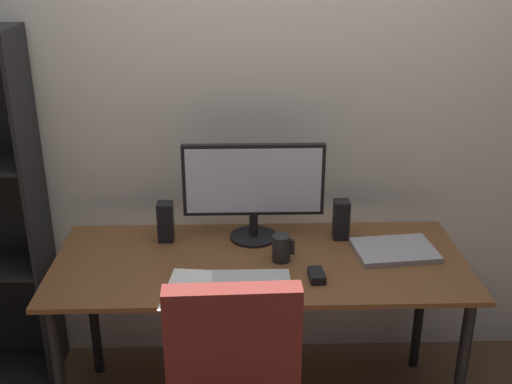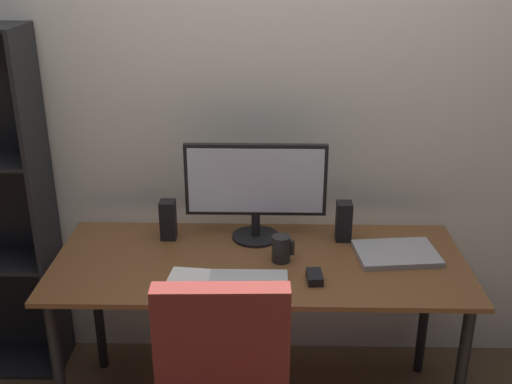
% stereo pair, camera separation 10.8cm
% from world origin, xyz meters
% --- Properties ---
extents(back_wall, '(6.40, 0.10, 2.60)m').
position_xyz_m(back_wall, '(0.00, 0.51, 1.30)').
color(back_wall, silver).
rests_on(back_wall, ground).
extents(desk, '(1.64, 0.67, 0.74)m').
position_xyz_m(desk, '(0.00, 0.00, 0.66)').
color(desk, brown).
rests_on(desk, ground).
extents(monitor, '(0.58, 0.20, 0.42)m').
position_xyz_m(monitor, '(-0.02, 0.20, 0.98)').
color(monitor, black).
rests_on(monitor, desk).
extents(keyboard, '(0.29, 0.11, 0.02)m').
position_xyz_m(keyboard, '(-0.04, -0.16, 0.75)').
color(keyboard, '#B7BABC').
rests_on(keyboard, desk).
extents(mouse, '(0.06, 0.10, 0.03)m').
position_xyz_m(mouse, '(0.21, -0.16, 0.76)').
color(mouse, black).
rests_on(mouse, desk).
extents(coffee_mug, '(0.09, 0.07, 0.11)m').
position_xyz_m(coffee_mug, '(0.09, -0.01, 0.79)').
color(coffee_mug, black).
rests_on(coffee_mug, desk).
extents(laptop, '(0.34, 0.26, 0.02)m').
position_xyz_m(laptop, '(0.55, 0.05, 0.75)').
color(laptop, '#99999E').
rests_on(laptop, desk).
extents(speaker_left, '(0.06, 0.07, 0.17)m').
position_xyz_m(speaker_left, '(-0.39, 0.19, 0.82)').
color(speaker_left, black).
rests_on(speaker_left, desk).
extents(speaker_right, '(0.06, 0.07, 0.17)m').
position_xyz_m(speaker_right, '(0.35, 0.19, 0.82)').
color(speaker_right, black).
rests_on(speaker_right, desk).
extents(paper_sheet, '(0.24, 0.32, 0.00)m').
position_xyz_m(paper_sheet, '(-0.25, -0.22, 0.74)').
color(paper_sheet, white).
rests_on(paper_sheet, desk).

